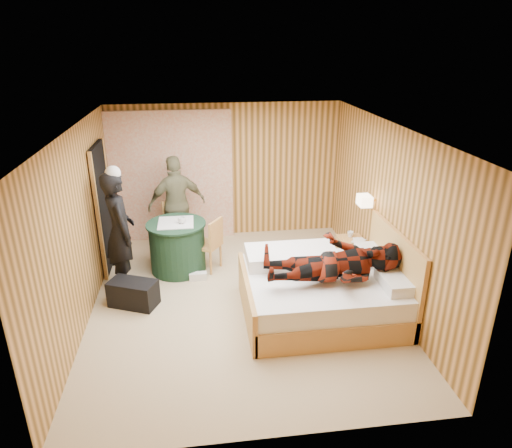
{
  "coord_description": "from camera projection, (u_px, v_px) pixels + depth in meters",
  "views": [
    {
      "loc": [
        -0.54,
        -5.72,
        3.54
      ],
      "look_at": [
        0.27,
        0.35,
        1.05
      ],
      "focal_mm": 32.0,
      "sensor_mm": 36.0,
      "label": 1
    }
  ],
  "objects": [
    {
      "name": "floor",
      "position": [
        241.0,
        300.0,
        6.65
      ],
      "size": [
        4.2,
        5.0,
        0.01
      ],
      "primitive_type": "cube",
      "color": "tan",
      "rests_on": "ground"
    },
    {
      "name": "ceiling",
      "position": [
        238.0,
        128.0,
        5.71
      ],
      "size": [
        4.2,
        5.0,
        0.01
      ],
      "primitive_type": "cube",
      "color": "white",
      "rests_on": "wall_back"
    },
    {
      "name": "wall_back",
      "position": [
        226.0,
        172.0,
        8.47
      ],
      "size": [
        4.2,
        0.02,
        2.5
      ],
      "primitive_type": "cube",
      "color": "tan",
      "rests_on": "floor"
    },
    {
      "name": "wall_left",
      "position": [
        79.0,
        229.0,
        5.92
      ],
      "size": [
        0.02,
        5.0,
        2.5
      ],
      "primitive_type": "cube",
      "color": "tan",
      "rests_on": "floor"
    },
    {
      "name": "wall_right",
      "position": [
        388.0,
        214.0,
        6.44
      ],
      "size": [
        0.02,
        5.0,
        2.5
      ],
      "primitive_type": "cube",
      "color": "tan",
      "rests_on": "floor"
    },
    {
      "name": "curtain",
      "position": [
        172.0,
        177.0,
        8.31
      ],
      "size": [
        2.2,
        0.08,
        2.4
      ],
      "primitive_type": "cube",
      "color": "beige",
      "rests_on": "floor"
    },
    {
      "name": "doorway",
      "position": [
        103.0,
        208.0,
        7.3
      ],
      "size": [
        0.06,
        0.9,
        2.05
      ],
      "primitive_type": "cube",
      "color": "black",
      "rests_on": "floor"
    },
    {
      "name": "wall_lamp",
      "position": [
        365.0,
        200.0,
        6.81
      ],
      "size": [
        0.26,
        0.24,
        0.16
      ],
      "color": "gold",
      "rests_on": "wall_right"
    },
    {
      "name": "bed",
      "position": [
        325.0,
        291.0,
        6.25
      ],
      "size": [
        2.16,
        1.7,
        1.17
      ],
      "color": "tan",
      "rests_on": "floor"
    },
    {
      "name": "nightstand",
      "position": [
        351.0,
        255.0,
        7.41
      ],
      "size": [
        0.42,
        0.57,
        0.55
      ],
      "color": "tan",
      "rests_on": "floor"
    },
    {
      "name": "round_table",
      "position": [
        177.0,
        246.0,
        7.39
      ],
      "size": [
        0.95,
        0.95,
        0.84
      ],
      "color": "#1C3D24",
      "rests_on": "floor"
    },
    {
      "name": "chair_far",
      "position": [
        177.0,
        223.0,
        8.02
      ],
      "size": [
        0.54,
        0.54,
        0.93
      ],
      "rotation": [
        0.0,
        0.0,
        0.34
      ],
      "color": "tan",
      "rests_on": "floor"
    },
    {
      "name": "chair_near",
      "position": [
        211.0,
        241.0,
        7.36
      ],
      "size": [
        0.55,
        0.55,
        0.89
      ],
      "rotation": [
        0.0,
        0.0,
        -2.14
      ],
      "color": "tan",
      "rests_on": "floor"
    },
    {
      "name": "duffel_bag",
      "position": [
        133.0,
        293.0,
        6.47
      ],
      "size": [
        0.75,
        0.59,
        0.38
      ],
      "primitive_type": "cube",
      "rotation": [
        0.0,
        0.0,
        -0.41
      ],
      "color": "black",
      "rests_on": "floor"
    },
    {
      "name": "sneaker_left",
      "position": [
        183.0,
        265.0,
        7.58
      ],
      "size": [
        0.25,
        0.12,
        0.11
      ],
      "primitive_type": "cube",
      "rotation": [
        0.0,
        0.0,
        -0.12
      ],
      "color": "silver",
      "rests_on": "floor"
    },
    {
      "name": "sneaker_right",
      "position": [
        198.0,
        276.0,
        7.2
      ],
      "size": [
        0.28,
        0.11,
        0.12
      ],
      "primitive_type": "cube",
      "rotation": [
        0.0,
        0.0,
        0.0
      ],
      "color": "silver",
      "rests_on": "floor"
    },
    {
      "name": "woman_standing",
      "position": [
        120.0,
        232.0,
        6.7
      ],
      "size": [
        0.64,
        0.78,
        1.83
      ],
      "primitive_type": "imported",
      "rotation": [
        0.0,
        0.0,
        1.92
      ],
      "color": "black",
      "rests_on": "floor"
    },
    {
      "name": "man_at_table",
      "position": [
        177.0,
        204.0,
        7.95
      ],
      "size": [
        1.09,
        0.69,
        1.72
      ],
      "primitive_type": "imported",
      "rotation": [
        0.0,
        0.0,
        3.43
      ],
      "color": "#6F6C4A",
      "rests_on": "floor"
    },
    {
      "name": "man_on_bed",
      "position": [
        335.0,
        253.0,
        5.79
      ],
      "size": [
        0.86,
        0.67,
        1.77
      ],
      "primitive_type": "imported",
      "rotation": [
        0.0,
        1.57,
        0.0
      ],
      "color": "#651709",
      "rests_on": "bed"
    },
    {
      "name": "book_lower",
      "position": [
        354.0,
        241.0,
        7.26
      ],
      "size": [
        0.19,
        0.24,
        0.02
      ],
      "primitive_type": "imported",
      "rotation": [
        0.0,
        0.0,
        -0.14
      ],
      "color": "silver",
      "rests_on": "nightstand"
    },
    {
      "name": "book_upper",
      "position": [
        354.0,
        240.0,
        7.25
      ],
      "size": [
        0.27,
        0.27,
        0.02
      ],
      "primitive_type": "imported",
      "rotation": [
        0.0,
        0.0,
        -0.77
      ],
      "color": "silver",
      "rests_on": "nightstand"
    },
    {
      "name": "cup_nightstand",
      "position": [
        350.0,
        234.0,
        7.41
      ],
      "size": [
        0.12,
        0.12,
        0.09
      ],
      "primitive_type": "imported",
      "rotation": [
        0.0,
        0.0,
        -0.24
      ],
      "color": "silver",
      "rests_on": "nightstand"
    },
    {
      "name": "cup_table",
      "position": [
        182.0,
        220.0,
        7.18
      ],
      "size": [
        0.13,
        0.13,
        0.1
      ],
      "primitive_type": "imported",
      "rotation": [
        0.0,
        0.0,
        0.09
      ],
      "color": "silver",
      "rests_on": "round_table"
    }
  ]
}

